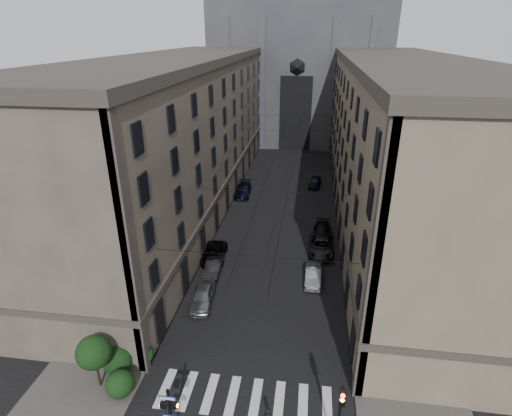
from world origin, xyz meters
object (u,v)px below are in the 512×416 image
at_px(car_left_midnear, 213,268).
at_px(car_left_midfar, 214,254).
at_px(traffic_light_right, 340,414).
at_px(car_right_midfar, 322,233).
at_px(gothic_tower, 300,51).
at_px(car_left_near, 203,296).
at_px(car_right_midnear, 321,246).
at_px(car_right_near, 313,275).
at_px(pedestrian_signal_left, 170,412).
at_px(car_left_far, 243,190).
at_px(car_right_far, 315,182).

distance_m(car_left_midnear, car_left_midfar, 2.66).
relative_size(traffic_light_right, car_right_midfar, 1.05).
height_order(gothic_tower, car_right_midfar, gothic_tower).
relative_size(gothic_tower, car_left_midfar, 11.89).
bearing_deg(car_left_midnear, car_right_midfar, 37.67).
relative_size(car_left_near, car_left_midfar, 0.92).
bearing_deg(car_right_midnear, car_right_near, -96.95).
bearing_deg(car_left_midnear, pedestrian_signal_left, -86.39).
xyz_separation_m(traffic_light_right, car_left_far, (-11.56, 37.20, -2.52)).
bearing_deg(car_right_far, car_right_midfar, -80.31).
bearing_deg(pedestrian_signal_left, car_right_far, 79.73).
bearing_deg(car_right_far, car_left_midnear, -104.00).
height_order(pedestrian_signal_left, car_left_midnear, pedestrian_signal_left).
distance_m(pedestrian_signal_left, car_right_far, 43.29).
bearing_deg(car_right_midfar, car_right_midnear, -90.14).
relative_size(car_left_midfar, car_left_far, 0.92).
xyz_separation_m(car_left_near, car_right_near, (9.32, 4.68, -0.09)).
bearing_deg(car_left_far, car_right_far, 23.49).
bearing_deg(car_right_near, car_right_far, 90.78).
bearing_deg(car_right_midnear, car_left_midnear, -150.10).
bearing_deg(car_right_near, traffic_light_right, -84.45).
bearing_deg(car_left_far, car_left_near, -90.58).
distance_m(traffic_light_right, car_right_far, 42.25).
bearing_deg(car_right_midfar, pedestrian_signal_left, -105.98).
bearing_deg(traffic_light_right, gothic_tower, 94.38).
bearing_deg(car_left_midnear, gothic_tower, 82.25).
height_order(traffic_light_right, car_right_near, traffic_light_right).
xyz_separation_m(car_right_midfar, car_right_far, (-0.93, 16.66, -0.02)).
bearing_deg(car_left_near, car_right_midnear, 40.74).
bearing_deg(car_right_near, car_left_midnear, -178.85).
distance_m(gothic_tower, car_left_far, 40.12).
xyz_separation_m(car_right_midnear, car_right_midfar, (0.14, 3.09, -0.03)).
bearing_deg(car_left_near, traffic_light_right, -53.27).
xyz_separation_m(gothic_tower, pedestrian_signal_left, (-3.51, -73.46, -15.48)).
relative_size(gothic_tower, car_right_near, 14.13).
bearing_deg(traffic_light_right, car_right_near, 94.77).
distance_m(car_left_near, car_right_midnear, 14.43).
xyz_separation_m(car_left_near, car_right_midfar, (10.25, 13.39, -0.05)).
bearing_deg(gothic_tower, car_left_midfar, -96.23).
height_order(pedestrian_signal_left, car_right_midnear, pedestrian_signal_left).
xyz_separation_m(traffic_light_right, car_right_far, (-1.40, 42.15, -2.59)).
bearing_deg(car_right_far, gothic_tower, 104.25).
height_order(pedestrian_signal_left, car_right_near, pedestrian_signal_left).
height_order(car_left_midnear, car_right_near, same).
xyz_separation_m(traffic_light_right, car_left_midnear, (-10.91, 16.73, -2.61)).
height_order(car_left_midnear, car_left_far, car_left_far).
bearing_deg(car_right_midfar, car_left_far, 135.90).
xyz_separation_m(car_left_midnear, car_right_midnear, (10.29, 5.68, 0.08)).
xyz_separation_m(car_left_far, car_right_midfar, (11.09, -11.71, -0.05)).
height_order(pedestrian_signal_left, car_left_midfar, pedestrian_signal_left).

